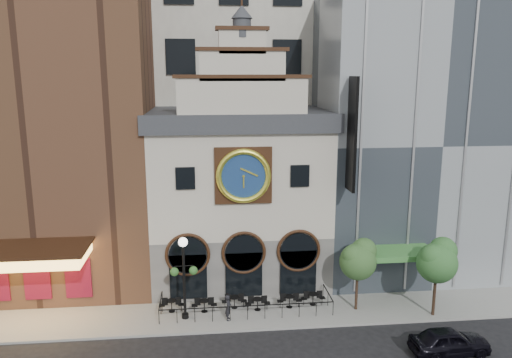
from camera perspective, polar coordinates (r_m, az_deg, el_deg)
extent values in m
plane|color=black|center=(30.52, -0.76, -17.07)|extent=(120.00, 120.00, 0.00)
cube|color=gray|center=(32.68, -1.17, -14.83)|extent=(44.00, 5.00, 0.15)
cube|color=#605E5B|center=(36.88, -1.91, -8.08)|extent=(12.00, 8.00, 4.00)
cube|color=beige|center=(35.37, -1.97, 0.31)|extent=(12.00, 8.00, 7.00)
cube|color=#2D3035|center=(34.76, -2.02, 6.94)|extent=(12.60, 8.60, 1.20)
cube|color=#321C0F|center=(31.20, -1.46, 0.40)|extent=(3.60, 0.25, 3.60)
cylinder|color=navy|center=(31.06, -1.44, 0.35)|extent=(3.10, 0.12, 3.10)
torus|color=#EEE346|center=(30.98, -1.43, 0.32)|extent=(3.46, 0.36, 3.46)
cylinder|color=#2D3035|center=(31.14, -1.62, 16.84)|extent=(1.10, 1.10, 1.10)
cone|color=#2D3035|center=(31.23, -1.63, 18.58)|extent=(1.30, 1.30, 0.80)
cube|color=#553323|center=(38.11, -22.35, 7.86)|extent=(14.00, 12.00, 25.00)
cube|color=#FFBF59|center=(32.48, -24.92, -7.98)|extent=(7.00, 3.40, 0.70)
cube|color=#321C0F|center=(32.34, -24.99, -7.23)|extent=(7.40, 3.80, 0.15)
cube|color=maroon|center=(34.70, -23.72, -10.48)|extent=(5.60, 0.15, 2.60)
cube|color=gray|center=(39.92, 16.81, 4.79)|extent=(14.00, 12.00, 20.00)
cube|color=#458E40|center=(33.83, 16.07, -8.13)|extent=(4.50, 2.40, 0.35)
cube|color=black|center=(31.10, 10.92, 5.01)|extent=(0.18, 1.60, 7.00)
cube|color=beige|center=(46.88, -3.17, 18.36)|extent=(20.00, 16.00, 40.00)
cylinder|color=black|center=(32.53, -9.63, -13.54)|extent=(0.68, 0.68, 0.03)
cylinder|color=black|center=(32.69, -9.61, -14.12)|extent=(0.06, 0.06, 0.72)
cylinder|color=black|center=(32.25, -5.95, -13.67)|extent=(0.68, 0.68, 0.03)
cylinder|color=black|center=(32.41, -5.93, -14.26)|extent=(0.06, 0.06, 0.72)
cylinder|color=black|center=(32.58, -2.50, -13.33)|extent=(0.68, 0.68, 0.03)
cylinder|color=black|center=(32.74, -2.49, -13.91)|extent=(0.06, 0.06, 0.72)
cylinder|color=black|center=(32.29, 0.18, -13.56)|extent=(0.68, 0.68, 0.03)
cylinder|color=black|center=(32.45, 0.18, -14.15)|extent=(0.06, 0.06, 0.72)
cylinder|color=black|center=(32.70, 3.85, -13.25)|extent=(0.68, 0.68, 0.03)
cylinder|color=black|center=(32.86, 3.84, -13.83)|extent=(0.06, 0.06, 0.72)
cylinder|color=black|center=(33.16, 6.54, -12.92)|extent=(0.68, 0.68, 0.03)
cylinder|color=black|center=(33.32, 6.53, -13.50)|extent=(0.06, 0.06, 0.72)
imported|color=black|center=(30.02, 21.26, -16.89)|extent=(4.36, 1.91, 1.46)
imported|color=black|center=(31.16, -3.19, -14.46)|extent=(0.48, 0.64, 1.60)
cylinder|color=black|center=(30.96, -8.20, -11.59)|extent=(0.17, 0.17, 4.70)
cylinder|color=black|center=(31.91, -8.08, -15.22)|extent=(0.41, 0.41, 0.28)
sphere|color=white|center=(30.04, -8.35, -7.15)|extent=(0.56, 0.56, 0.56)
sphere|color=#2C6126|center=(30.68, -9.31, -10.43)|extent=(0.53, 0.53, 0.53)
sphere|color=#2C6126|center=(30.70, -7.18, -10.34)|extent=(0.53, 0.53, 0.53)
cylinder|color=#382619|center=(32.82, 11.42, -12.41)|extent=(0.18, 0.18, 2.48)
sphere|color=#305B24|center=(32.07, 11.57, -9.24)|extent=(2.30, 2.30, 2.30)
sphere|color=#305B24|center=(32.22, 12.23, -7.99)|extent=(1.59, 1.59, 1.59)
sphere|color=#305B24|center=(31.65, 11.08, -8.65)|extent=(1.42, 1.42, 1.42)
cylinder|color=#382619|center=(33.33, 19.70, -12.35)|extent=(0.19, 0.19, 2.65)
sphere|color=#2A6327|center=(32.55, 19.97, -9.00)|extent=(2.46, 2.46, 2.46)
sphere|color=#2A6327|center=(32.77, 20.59, -7.68)|extent=(1.70, 1.70, 1.70)
sphere|color=#2A6327|center=(32.07, 19.56, -8.39)|extent=(1.51, 1.51, 1.51)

